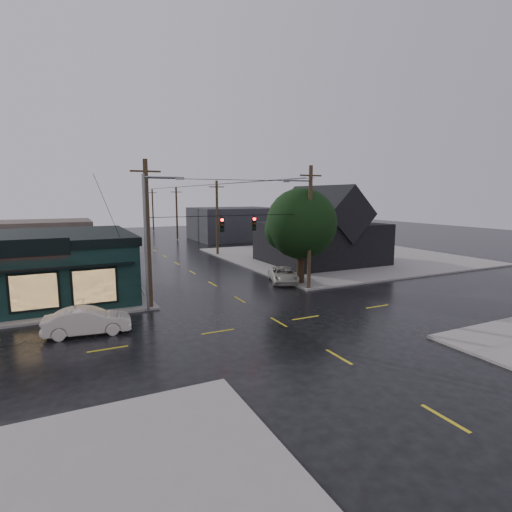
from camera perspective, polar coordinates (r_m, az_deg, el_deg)
name	(u,v)px	position (r m, az deg, el deg)	size (l,w,h in m)	color
ground_plane	(279,322)	(25.10, 3.24, -9.41)	(160.00, 160.00, 0.00)	black
sidewalk_ne	(338,256)	(52.24, 11.70, 0.00)	(28.00, 28.00, 0.15)	gray
pizza_shop	(15,267)	(34.29, -31.20, -1.36)	(16.30, 12.34, 4.90)	black
ne_building	(321,225)	(46.39, 9.23, 4.46)	(12.60, 11.60, 8.75)	black
corner_tree	(301,224)	(34.90, 6.49, 4.58)	(6.16, 6.16, 8.29)	black
utility_pole_nw	(151,309)	(28.85, -14.76, -7.27)	(2.00, 0.32, 10.15)	#342817
utility_pole_ne	(308,289)	(33.72, 7.50, -4.75)	(2.00, 0.32, 10.15)	#342817
utility_pole_far_a	(218,255)	(52.65, -5.50, 0.13)	(2.00, 0.32, 9.65)	#342817
utility_pole_far_b	(178,240)	(71.58, -11.15, 2.26)	(2.00, 0.32, 9.15)	#342817
utility_pole_far_c	(154,231)	(90.97, -14.42, 3.48)	(2.00, 0.32, 9.15)	#342817
span_signal_assembly	(238,224)	(29.80, -2.64, 4.65)	(13.00, 0.48, 1.23)	black
streetlight_nw	(149,312)	(28.13, -15.08, -7.70)	(5.40, 0.30, 9.15)	gray
streetlight_ne	(309,287)	(34.55, 7.56, -4.43)	(5.40, 0.30, 9.15)	gray
bg_building_west	(43,237)	(61.08, -28.09, 2.40)	(12.00, 10.00, 4.40)	#3F302D
bg_building_east	(234,224)	(71.56, -3.19, 4.66)	(14.00, 12.00, 5.60)	#27272C
sedan_cream	(87,321)	(24.68, -22.94, -8.55)	(1.62, 4.66, 1.53)	beige
suv_silver	(283,275)	(36.09, 3.93, -2.70)	(2.25, 4.89, 1.36)	#BAB9AC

